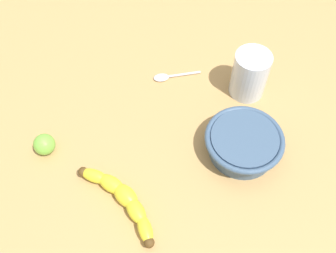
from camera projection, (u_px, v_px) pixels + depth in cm
name	position (u px, v px, depth cm)	size (l,w,h in cm)	color
wooden_tabletop	(157.00, 136.00, 85.64)	(120.00, 120.00, 3.00)	tan
banana	(123.00, 198.00, 74.04)	(13.38, 17.92, 3.51)	yellow
smoothie_glass	(249.00, 76.00, 86.55)	(7.87, 7.87, 10.99)	silver
ceramic_bowl	(243.00, 143.00, 79.22)	(15.90, 15.90, 5.29)	#3D5675
lime_fruit	(44.00, 144.00, 80.12)	(4.42, 4.42, 4.42)	#75C142
teaspoon	(164.00, 77.00, 92.48)	(5.47, 10.95, 0.80)	silver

